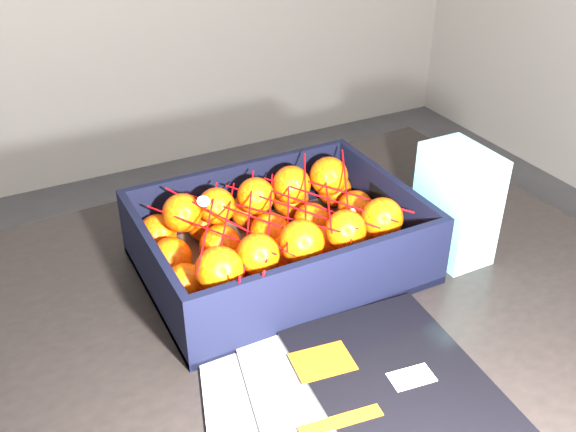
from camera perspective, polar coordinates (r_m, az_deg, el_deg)
name	(u,v)px	position (r m, az deg, el deg)	size (l,w,h in m)	color
table	(259,356)	(1.02, -2.56, -12.15)	(1.23, 0.85, 0.75)	black
magazine_stack	(348,404)	(0.81, 5.23, -16.07)	(0.39, 0.33, 0.02)	silver
produce_crate	(279,248)	(1.02, -0.78, -2.85)	(0.41, 0.31, 0.11)	brown
clementine_heap	(279,235)	(1.00, -0.80, -1.65)	(0.40, 0.29, 0.11)	#FC4C05
mesh_net	(277,213)	(0.97, -0.94, 0.26)	(0.34, 0.27, 0.09)	red
retail_carton	(456,204)	(1.06, 14.48, 1.04)	(0.08, 0.12, 0.18)	silver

